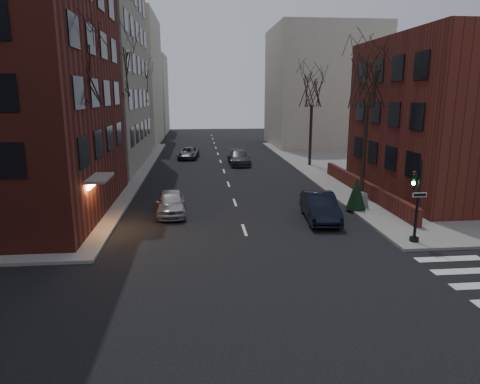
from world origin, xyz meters
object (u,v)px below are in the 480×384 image
Objects in this scene: car_lane_gray at (239,157)px; tree_right_a at (369,80)px; tree_left_b at (115,71)px; traffic_signal at (416,206)px; parked_sedan at (320,207)px; sandwich_board at (361,200)px; car_lane_silver at (171,203)px; streetlamp_near at (117,135)px; evergreen_shrub at (356,193)px; tree_left_c at (139,86)px; car_lane_far at (188,153)px; streetlamp_far at (148,119)px; tree_left_a at (73,68)px; tree_right_b at (312,89)px.

tree_right_a is at bearing -66.93° from car_lane_gray.
tree_left_b reaches higher than car_lane_gray.
traffic_signal is at bearing -77.04° from car_lane_gray.
car_lane_gray is at bearing 102.66° from parked_sedan.
car_lane_gray reaches higher than sandwich_board.
car_lane_silver is at bearing -108.97° from car_lane_gray.
traffic_signal is 20.86m from streetlamp_near.
evergreen_shrub is at bearing -34.21° from tree_left_b.
car_lane_gray is 2.54× the size of evergreen_shrub.
tree_right_a reaches higher than traffic_signal.
car_lane_far is (5.31, -1.57, -7.40)m from tree_left_c.
tree_left_c is 2.03× the size of parked_sedan.
tree_left_b is 1.72× the size of streetlamp_near.
streetlamp_near reaches higher than traffic_signal.
car_lane_silver is at bearing 151.57° from traffic_signal.
streetlamp_far is at bearing 139.14° from car_lane_gray.
car_lane_gray is (-6.15, 24.68, -1.16)m from traffic_signal.
car_lane_silver reaches higher than sandwich_board.
streetlamp_near is (-16.14, 13.01, 2.33)m from traffic_signal.
parked_sedan is at bearing -132.96° from tree_right_a.
tree_left_a reaches higher than car_lane_far.
tree_left_b reaches higher than tree_right_a.
tree_left_c reaches higher than car_lane_far.
streetlamp_near is (-17.00, 4.00, -3.79)m from tree_right_a.
tree_left_c reaches higher than traffic_signal.
tree_left_c is 28.17m from tree_right_a.
tree_left_b reaches higher than streetlamp_near.
tree_right_b is at bearing -30.47° from streetlamp_far.
streetlamp_near and streetlamp_far have the same top height.
tree_right_b is (0.86, 23.01, 5.68)m from traffic_signal.
tree_right_b is at bearing 30.47° from streetlamp_near.
evergreen_shrub is at bearing -5.35° from car_lane_silver.
car_lane_silver is 19.09m from car_lane_gray.
streetlamp_far reaches higher than car_lane_gray.
tree_right_b is 20.01m from streetlamp_near.
traffic_signal is 23.71m from tree_right_b.
car_lane_silver is at bearing -57.66° from streetlamp_near.
parked_sedan is 3.74m from sandwich_board.
traffic_signal reaches higher than evergreen_shrub.
tree_right_b is at bearing 69.06° from sandwich_board.
car_lane_silver is 11.86m from sandwich_board.
car_lane_gray is at bearing -35.38° from car_lane_far.
tree_right_a reaches higher than car_lane_silver.
car_lane_far is at bearing 112.72° from parked_sedan.
tree_left_b is at bearing -161.18° from tree_right_b.
tree_right_a is at bearing -52.30° from car_lane_far.
streetlamp_near is 20.00m from streetlamp_far.
car_lane_far is 25.75m from evergreen_shrub.
tree_left_b is 1.11× the size of tree_right_a.
car_lane_silver is 2.10× the size of evergreen_shrub.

